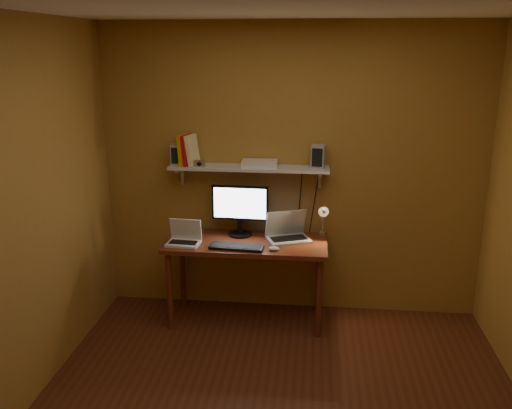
# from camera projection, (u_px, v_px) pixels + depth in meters

# --- Properties ---
(room) EXTENTS (3.44, 3.24, 2.64)m
(room) POSITION_uv_depth(u_px,v_px,m) (280.00, 231.00, 3.30)
(room) COLOR #512814
(room) RESTS_ON ground
(desk) EXTENTS (1.40, 0.60, 0.75)m
(desk) POSITION_uv_depth(u_px,v_px,m) (246.00, 250.00, 4.74)
(desk) COLOR #602416
(desk) RESTS_ON ground
(wall_shelf) EXTENTS (1.40, 0.25, 0.21)m
(wall_shelf) POSITION_uv_depth(u_px,v_px,m) (249.00, 168.00, 4.73)
(wall_shelf) COLOR silver
(wall_shelf) RESTS_ON room
(monitor) EXTENTS (0.51, 0.22, 0.46)m
(monitor) POSITION_uv_depth(u_px,v_px,m) (240.00, 208.00, 4.80)
(monitor) COLOR black
(monitor) RESTS_ON desk
(laptop) EXTENTS (0.43, 0.37, 0.26)m
(laptop) POSITION_uv_depth(u_px,v_px,m) (287.00, 232.00, 4.75)
(laptop) COLOR #94979C
(laptop) RESTS_ON desk
(netbook) EXTENTS (0.29, 0.22, 0.21)m
(netbook) POSITION_uv_depth(u_px,v_px,m) (184.00, 237.00, 4.65)
(netbook) COLOR silver
(netbook) RESTS_ON desk
(keyboard) EXTENTS (0.46, 0.18, 0.02)m
(keyboard) POSITION_uv_depth(u_px,v_px,m) (237.00, 247.00, 4.55)
(keyboard) COLOR black
(keyboard) RESTS_ON desk
(mouse) EXTENTS (0.09, 0.06, 0.03)m
(mouse) POSITION_uv_depth(u_px,v_px,m) (274.00, 249.00, 4.50)
(mouse) COLOR silver
(mouse) RESTS_ON desk
(desk_lamp) EXTENTS (0.09, 0.23, 0.38)m
(desk_lamp) POSITION_uv_depth(u_px,v_px,m) (323.00, 217.00, 4.71)
(desk_lamp) COLOR silver
(desk_lamp) RESTS_ON desk
(speaker_left) EXTENTS (0.11, 0.11, 0.18)m
(speaker_left) POSITION_uv_depth(u_px,v_px,m) (177.00, 155.00, 4.77)
(speaker_left) COLOR #94979C
(speaker_left) RESTS_ON wall_shelf
(speaker_right) EXTENTS (0.13, 0.13, 0.20)m
(speaker_right) POSITION_uv_depth(u_px,v_px,m) (318.00, 156.00, 4.64)
(speaker_right) COLOR #94979C
(speaker_right) RESTS_ON wall_shelf
(books) EXTENTS (0.18, 0.19, 0.27)m
(books) POSITION_uv_depth(u_px,v_px,m) (188.00, 150.00, 4.74)
(books) COLOR #CD8907
(books) RESTS_ON wall_shelf
(shelf_camera) EXTENTS (0.10, 0.06, 0.06)m
(shelf_camera) POSITION_uv_depth(u_px,v_px,m) (200.00, 164.00, 4.69)
(shelf_camera) COLOR silver
(shelf_camera) RESTS_ON wall_shelf
(router) EXTENTS (0.32, 0.22, 0.05)m
(router) POSITION_uv_depth(u_px,v_px,m) (260.00, 164.00, 4.71)
(router) COLOR silver
(router) RESTS_ON wall_shelf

